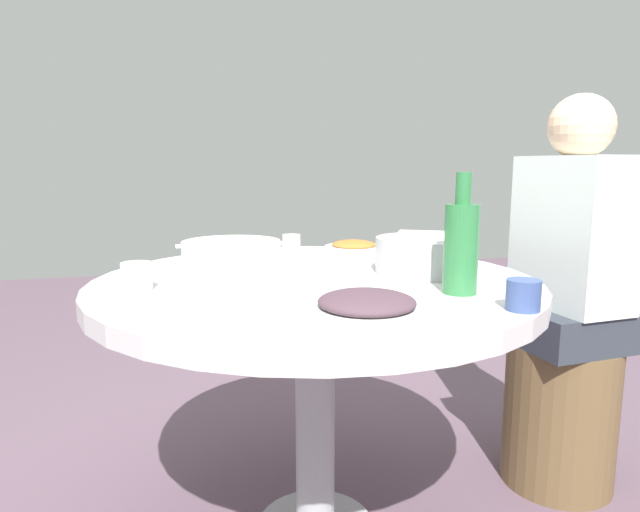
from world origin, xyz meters
name	(u,v)px	position (x,y,z in m)	size (l,w,h in m)	color
round_dining_table	(315,313)	(0.00, 0.00, 0.64)	(1.14, 1.14, 0.73)	#99999E
rice_bowl	(423,254)	(-0.01, 0.30, 0.78)	(0.26, 0.26, 0.11)	#B2B5BA
soup_bowl	(232,254)	(-0.22, -0.19, 0.77)	(0.28, 0.31, 0.07)	white
dish_eggplant	(367,306)	(0.38, 0.01, 0.75)	(0.25, 0.25, 0.05)	white
dish_stirfry	(354,247)	(-0.38, 0.22, 0.75)	(0.20, 0.20, 0.04)	silver
dish_noodles	(246,284)	(0.10, -0.19, 0.75)	(0.20, 0.20, 0.04)	silver
green_bottle	(461,245)	(0.24, 0.28, 0.84)	(0.08, 0.08, 0.27)	#2D753E
tea_cup_near	(291,242)	(-0.48, 0.03, 0.76)	(0.06, 0.06, 0.05)	silver
tea_cup_far	(136,277)	(0.04, -0.44, 0.76)	(0.07, 0.07, 0.07)	white
tea_cup_side	(523,295)	(0.41, 0.33, 0.76)	(0.07, 0.07, 0.06)	#3A4E89
stool_for_diner_left	(559,413)	(-0.07, 0.82, 0.23)	(0.34, 0.34, 0.47)	brown
diner_left	(572,243)	(-0.07, 0.82, 0.79)	(0.36, 0.37, 0.76)	#2D333D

